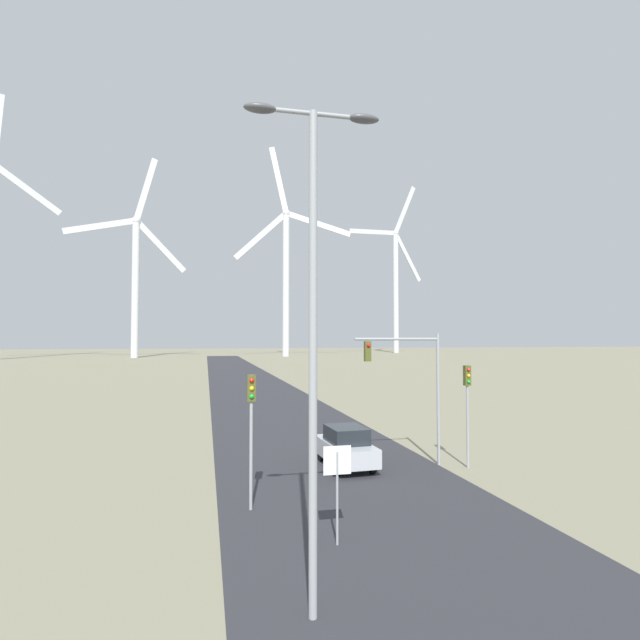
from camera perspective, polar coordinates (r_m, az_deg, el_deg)
The scene contains 10 objects.
road_surface at distance 51.09m, azimuth -6.81°, elevation -8.63°, with size 10.00×240.00×0.01m.
streetlamp at distance 10.57m, azimuth -0.80°, elevation 2.46°, with size 2.98×0.32×10.72m.
stop_sign_near at distance 14.71m, azimuth 1.98°, elevation -17.32°, with size 0.81×0.07×2.76m.
traffic_light_post_near_left at distance 17.40m, azimuth -7.86°, elevation -10.29°, with size 0.28×0.33×4.55m.
traffic_light_post_near_right at distance 23.63m, azimuth 16.50°, elevation -8.02°, with size 0.28×0.34×4.57m.
traffic_light_mast_overhead at distance 23.21m, azimuth 10.25°, elevation -5.89°, with size 4.09×0.35×6.02m.
car_approaching at distance 23.20m, azimuth 2.95°, elevation -14.26°, with size 2.04×4.20×1.83m.
wind_turbine_left at distance 163.42m, azimuth -20.33°, elevation 5.28°, with size 34.40×10.59×62.45m.
wind_turbine_center at distance 165.69m, azimuth -3.91°, elevation 6.12°, with size 38.55×5.79×69.48m.
wind_turbine_right at distance 209.54m, azimuth 8.65°, elevation 4.77°, with size 35.20×12.08×70.93m.
Camera 1 is at (-5.44, -2.47, 5.78)m, focal length 28.00 mm.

